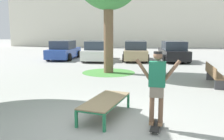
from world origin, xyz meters
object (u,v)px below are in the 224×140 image
object	(u,v)px
park_bench	(214,74)
car_blue	(64,51)
car_tan	(135,51)
car_black	(173,52)
skate_box	(105,101)
skater	(157,83)
skateboard	(156,125)
car_white	(98,51)

from	to	relation	value
park_bench	car_blue	bearing A→B (deg)	137.72
car_tan	car_black	xyz separation A→B (m)	(2.88, -0.07, 0.00)
car_blue	park_bench	distance (m)	12.49
skate_box	car_tan	distance (m)	12.67
skate_box	park_bench	distance (m)	5.92
car_tan	car_black	world-z (taller)	same
car_blue	car_black	distance (m)	8.66
skater	car_blue	xyz separation A→B (m)	(-6.52, 13.44, -0.38)
skate_box	skateboard	distance (m)	1.46
car_black	skater	bearing A→B (deg)	-99.13
skateboard	car_tan	xyz separation A→B (m)	(-0.75, 13.32, 0.61)
car_blue	skateboard	bearing A→B (deg)	-64.12
car_blue	park_bench	bearing A→B (deg)	-42.28
park_bench	skater	bearing A→B (deg)	-118.34
car_black	car_blue	bearing A→B (deg)	178.69
skateboard	car_white	world-z (taller)	car_white
skate_box	car_white	size ratio (longest dim) A/B	0.48
skate_box	skater	xyz separation A→B (m)	(1.26, -0.65, 0.66)
car_blue	skate_box	bearing A→B (deg)	-67.65
car_white	car_black	distance (m)	5.78
car_white	car_blue	bearing A→B (deg)	169.54
car_blue	car_tan	distance (m)	5.77
car_white	park_bench	distance (m)	10.12
skate_box	skateboard	bearing A→B (deg)	-27.41
car_white	car_black	world-z (taller)	same
skate_box	skater	distance (m)	1.57
skater	car_blue	size ratio (longest dim) A/B	0.40
skater	car_black	size ratio (longest dim) A/B	0.39
skate_box	car_black	xyz separation A→B (m)	(3.39, 12.59, 0.28)
skate_box	car_tan	bearing A→B (deg)	87.69
skate_box	skater	world-z (taller)	skater
park_bench	car_black	bearing A→B (deg)	94.10
skater	car_tan	xyz separation A→B (m)	(-0.75, 13.31, -0.38)
car_tan	skate_box	bearing A→B (deg)	-92.31
skater	car_blue	distance (m)	14.95
skater	park_bench	world-z (taller)	skater
car_white	car_black	size ratio (longest dim) A/B	0.99
car_tan	skater	bearing A→B (deg)	-86.76
car_white	car_black	bearing A→B (deg)	3.32
car_black	park_bench	bearing A→B (deg)	-85.90
skateboard	car_black	xyz separation A→B (m)	(2.13, 13.25, 0.61)
car_blue	car_tan	size ratio (longest dim) A/B	0.99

